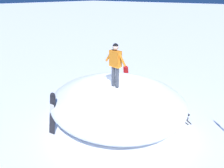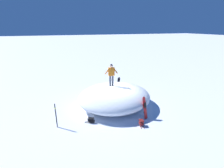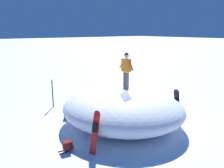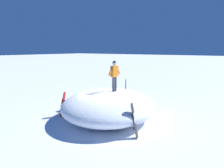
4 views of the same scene
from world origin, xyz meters
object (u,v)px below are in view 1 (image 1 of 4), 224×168
(snowboard_primary_upright, at_px, (53,113))
(backpack_near, at_px, (143,87))
(backpack_far, at_px, (184,116))
(snowboarder_standing, at_px, (115,62))
(snowboard_secondary_upright, at_px, (126,78))

(snowboard_primary_upright, relative_size, backpack_near, 2.70)
(backpack_far, bearing_deg, backpack_near, 153.88)
(snowboard_primary_upright, bearing_deg, snowboarder_standing, 55.20)
(snowboarder_standing, distance_m, snowboard_secondary_upright, 3.57)
(snowboard_secondary_upright, bearing_deg, backpack_far, -10.66)
(snowboard_primary_upright, relative_size, snowboard_secondary_upright, 1.06)
(snowboarder_standing, distance_m, snowboard_primary_upright, 3.06)
(snowboard_primary_upright, height_order, backpack_near, snowboard_primary_upright)
(snowboard_primary_upright, bearing_deg, backpack_far, 48.62)
(snowboard_primary_upright, distance_m, backpack_far, 5.43)
(snowboard_secondary_upright, xyz_separation_m, backpack_near, (0.67, 0.75, -0.59))
(backpack_near, bearing_deg, snowboard_secondary_upright, -131.55)
(snowboarder_standing, bearing_deg, backpack_far, 43.15)
(snowboarder_standing, xyz_separation_m, snowboard_primary_upright, (-1.41, -2.02, -1.81))
(snowboard_secondary_upright, distance_m, backpack_far, 3.69)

